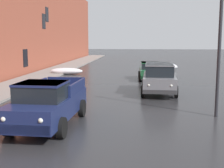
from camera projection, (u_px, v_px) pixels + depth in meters
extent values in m
cube|color=gray|center=(19.00, 84.00, 22.02)|extent=(3.10, 80.00, 0.12)
cube|color=black|center=(25.00, 58.00, 27.82)|extent=(0.08, 1.10, 1.60)
cube|color=black|center=(47.00, 14.00, 34.00)|extent=(0.08, 1.10, 1.60)
cube|color=black|center=(44.00, 21.00, 32.94)|extent=(0.08, 1.10, 1.60)
ellipsoid|color=white|center=(66.00, 71.00, 28.87)|extent=(3.07, 1.00, 0.60)
ellipsoid|color=white|center=(68.00, 72.00, 28.71)|extent=(0.52, 0.43, 0.43)
ellipsoid|color=white|center=(168.00, 67.00, 32.91)|extent=(2.09, 1.22, 0.69)
ellipsoid|color=white|center=(165.00, 68.00, 33.02)|extent=(0.60, 0.50, 0.50)
ellipsoid|color=white|center=(172.00, 67.00, 33.00)|extent=(0.80, 0.67, 0.67)
cube|color=navy|center=(49.00, 106.00, 11.68)|extent=(2.00, 5.03, 0.76)
cube|color=black|center=(42.00, 91.00, 10.90)|extent=(1.66, 1.65, 0.64)
cube|color=navy|center=(42.00, 83.00, 10.86)|extent=(1.70, 1.70, 0.08)
cube|color=navy|center=(77.00, 87.00, 12.46)|extent=(0.19, 2.38, 0.44)
cube|color=navy|center=(36.00, 86.00, 12.68)|extent=(0.19, 2.38, 0.44)
cube|color=navy|center=(66.00, 82.00, 13.98)|extent=(1.72, 0.16, 0.44)
cube|color=#B7B7BC|center=(23.00, 130.00, 9.34)|extent=(1.73, 0.18, 0.32)
sphere|color=white|center=(41.00, 120.00, 9.17)|extent=(0.16, 0.16, 0.16)
sphere|color=white|center=(3.00, 119.00, 9.33)|extent=(0.16, 0.16, 0.16)
cylinder|color=black|center=(62.00, 128.00, 10.16)|extent=(0.25, 0.73, 0.72)
cylinder|color=black|center=(8.00, 126.00, 10.40)|extent=(0.25, 0.73, 0.72)
cylinder|color=black|center=(82.00, 108.00, 13.08)|extent=(0.25, 0.73, 0.72)
cylinder|color=black|center=(40.00, 107.00, 13.32)|extent=(0.25, 0.73, 0.72)
cube|color=slate|center=(159.00, 81.00, 18.60)|extent=(1.98, 4.56, 0.80)
cube|color=black|center=(159.00, 69.00, 18.54)|extent=(1.68, 3.20, 0.68)
cube|color=slate|center=(159.00, 64.00, 18.49)|extent=(1.72, 3.26, 0.06)
cube|color=#303032|center=(160.00, 92.00, 16.48)|extent=(1.80, 0.18, 0.22)
cube|color=#303032|center=(158.00, 81.00, 20.80)|extent=(1.80, 0.18, 0.22)
cylinder|color=black|center=(176.00, 92.00, 17.17)|extent=(0.20, 0.69, 0.68)
cylinder|color=black|center=(143.00, 91.00, 17.40)|extent=(0.20, 0.69, 0.68)
cylinder|color=black|center=(173.00, 85.00, 19.91)|extent=(0.20, 0.69, 0.68)
cylinder|color=black|center=(144.00, 84.00, 20.14)|extent=(0.20, 0.69, 0.68)
sphere|color=silver|center=(171.00, 86.00, 16.33)|extent=(0.14, 0.14, 0.14)
sphere|color=silver|center=(149.00, 85.00, 16.47)|extent=(0.14, 0.14, 0.14)
cube|color=#1E5633|center=(150.00, 72.00, 24.91)|extent=(1.81, 4.01, 0.60)
cube|color=black|center=(150.00, 65.00, 25.02)|extent=(1.52, 2.10, 0.52)
cube|color=#1E5633|center=(150.00, 63.00, 24.99)|extent=(1.55, 2.15, 0.06)
cube|color=black|center=(152.00, 78.00, 23.02)|extent=(1.66, 0.17, 0.22)
cube|color=black|center=(149.00, 72.00, 26.84)|extent=(1.66, 0.17, 0.22)
cylinder|color=black|center=(163.00, 78.00, 23.68)|extent=(0.20, 0.60, 0.60)
cylinder|color=black|center=(140.00, 78.00, 23.79)|extent=(0.20, 0.60, 0.60)
cylinder|color=black|center=(160.00, 74.00, 26.11)|extent=(0.20, 0.60, 0.60)
cylinder|color=black|center=(139.00, 74.00, 26.22)|extent=(0.20, 0.60, 0.60)
sphere|color=silver|center=(159.00, 74.00, 22.92)|extent=(0.14, 0.14, 0.14)
sphere|color=silver|center=(145.00, 74.00, 22.99)|extent=(0.14, 0.14, 0.14)
cylinder|color=#28282D|center=(219.00, 53.00, 12.72)|extent=(0.14, 0.14, 5.42)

